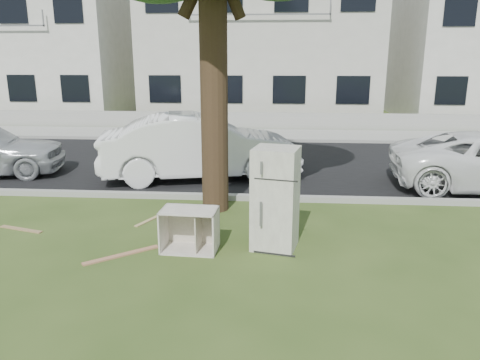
{
  "coord_description": "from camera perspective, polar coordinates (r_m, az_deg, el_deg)",
  "views": [
    {
      "loc": [
        0.8,
        -7.35,
        3.11
      ],
      "look_at": [
        0.2,
        0.6,
        0.96
      ],
      "focal_mm": 35.0,
      "sensor_mm": 36.0,
      "label": 1
    }
  ],
  "objects": [
    {
      "name": "kerb_far",
      "position": [
        17.2,
        1.59,
        4.7
      ],
      "size": [
        120.0,
        0.18,
        0.12
      ],
      "primitive_type": "cube",
      "color": "gray",
      "rests_on": "ground"
    },
    {
      "name": "townhouse_left",
      "position": [
        27.96,
        -23.75,
        14.75
      ],
      "size": [
        10.2,
        8.16,
        7.04
      ],
      "color": "silver",
      "rests_on": "ground"
    },
    {
      "name": "plank_c",
      "position": [
        9.2,
        -11.12,
        -4.88
      ],
      "size": [
        0.37,
        0.7,
        0.02
      ],
      "primitive_type": "cube",
      "rotation": [
        0.0,
        0.0,
        1.15
      ],
      "color": "tan",
      "rests_on": "ground"
    },
    {
      "name": "plank_b",
      "position": [
        9.48,
        -25.12,
        -5.45
      ],
      "size": [
        0.91,
        0.34,
        0.02
      ],
      "primitive_type": "cube",
      "rotation": [
        0.0,
        0.0,
        -0.28
      ],
      "color": "#92734C",
      "rests_on": "ground"
    },
    {
      "name": "road",
      "position": [
        13.73,
        0.87,
        2.05
      ],
      "size": [
        120.0,
        7.0,
        0.01
      ],
      "primitive_type": "cube",
      "color": "black",
      "rests_on": "ground"
    },
    {
      "name": "kerb_near",
      "position": [
        10.31,
        -0.33,
        -2.43
      ],
      "size": [
        120.0,
        0.18,
        0.12
      ],
      "primitive_type": "cube",
      "color": "gray",
      "rests_on": "ground"
    },
    {
      "name": "townhouse_center",
      "position": [
        24.87,
        2.59,
        16.53
      ],
      "size": [
        11.22,
        8.16,
        7.44
      ],
      "color": "beige",
      "rests_on": "ground"
    },
    {
      "name": "cabinet",
      "position": [
        7.67,
        -6.16,
        -6.05
      ],
      "size": [
        0.93,
        0.61,
        0.7
      ],
      "primitive_type": "cube",
      "rotation": [
        0.0,
        0.0,
        -0.06
      ],
      "color": "beige",
      "rests_on": "ground"
    },
    {
      "name": "car_center",
      "position": [
        11.99,
        -4.94,
        4.07
      ],
      "size": [
        5.27,
        2.86,
        1.65
      ],
      "primitive_type": "imported",
      "rotation": [
        0.0,
        0.0,
        1.81
      ],
      "color": "white",
      "rests_on": "ground"
    },
    {
      "name": "plank_a",
      "position": [
        7.78,
        -14.22,
        -8.85
      ],
      "size": [
        1.04,
        0.86,
        0.02
      ],
      "primitive_type": "cube",
      "rotation": [
        0.0,
        0.0,
        0.68
      ],
      "color": "#A46E4F",
      "rests_on": "ground"
    },
    {
      "name": "ground",
      "position": [
        8.02,
        -1.76,
        -7.7
      ],
      "size": [
        120.0,
        120.0,
        0.0
      ],
      "primitive_type": "plane",
      "color": "#32491A"
    },
    {
      "name": "low_wall",
      "position": [
        20.16,
        2.03,
        7.25
      ],
      "size": [
        120.0,
        0.15,
        0.7
      ],
      "primitive_type": "cube",
      "color": "gray",
      "rests_on": "ground"
    },
    {
      "name": "fridge",
      "position": [
        7.6,
        4.33,
        -2.29
      ],
      "size": [
        0.82,
        0.78,
        1.68
      ],
      "primitive_type": "cube",
      "rotation": [
        0.0,
        0.0,
        -0.22
      ],
      "color": "silver",
      "rests_on": "ground"
    },
    {
      "name": "sidewalk",
      "position": [
        18.63,
        1.81,
        5.52
      ],
      "size": [
        120.0,
        2.8,
        0.01
      ],
      "primitive_type": "cube",
      "color": "gray",
      "rests_on": "ground"
    }
  ]
}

